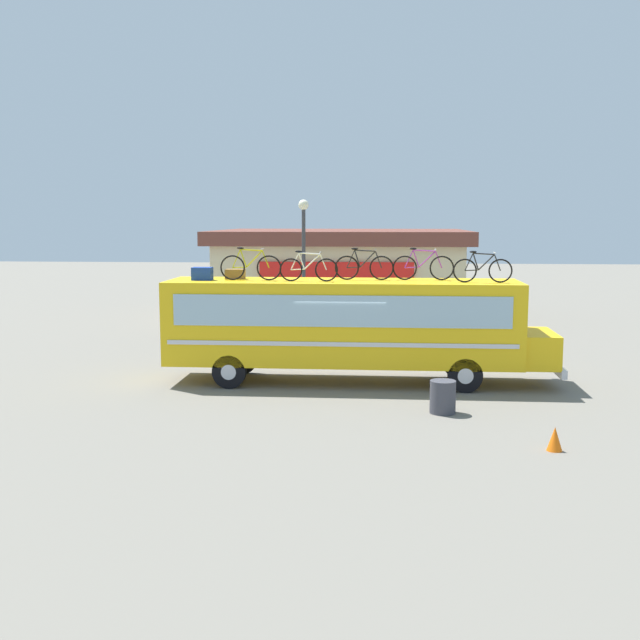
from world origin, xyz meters
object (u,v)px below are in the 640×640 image
trash_bin (443,397)px  rooftop_bicycle_3 (364,267)px  street_lamp (304,251)px  rooftop_bicycle_1 (251,267)px  luggage_bag_2 (235,274)px  luggage_bag_1 (202,274)px  rooftop_bicycle_5 (482,269)px  bus (349,323)px  rooftop_bicycle_4 (423,267)px  traffic_cone (555,439)px  rooftop_bicycle_2 (308,269)px

trash_bin → rooftop_bicycle_3: bearing=119.2°
rooftop_bicycle_3 → street_lamp: 6.70m
rooftop_bicycle_1 → luggage_bag_2: bearing=140.6°
luggage_bag_1 → luggage_bag_2: size_ratio=1.03×
rooftop_bicycle_3 → rooftop_bicycle_5: (3.31, -0.66, -0.02)m
bus → luggage_bag_2: (-3.39, 0.33, 1.38)m
street_lamp → rooftop_bicycle_5: bearing=-50.4°
rooftop_bicycle_4 → trash_bin: size_ratio=2.18×
rooftop_bicycle_4 → rooftop_bicycle_3: bearing=-177.1°
rooftop_bicycle_4 → rooftop_bicycle_5: bearing=-24.9°
rooftop_bicycle_3 → traffic_cone: 8.40m
trash_bin → rooftop_bicycle_4: bearing=95.2°
luggage_bag_2 → street_lamp: street_lamp is taller
bus → rooftop_bicycle_2: rooftop_bicycle_2 is taller
rooftop_bicycle_1 → street_lamp: 6.69m
rooftop_bicycle_3 → street_lamp: (-2.40, 6.25, 0.17)m
bus → trash_bin: bearing=-54.2°
luggage_bag_1 → rooftop_bicycle_3: rooftop_bicycle_3 is taller
rooftop_bicycle_5 → traffic_cone: 6.77m
rooftop_bicycle_5 → luggage_bag_1: bearing=178.5°
bus → traffic_cone: 7.95m
rooftop_bicycle_4 → trash_bin: rooftop_bicycle_4 is taller
luggage_bag_2 → rooftop_bicycle_1: bearing=-39.4°
traffic_cone → luggage_bag_1: bearing=144.9°
rooftop_bicycle_1 → luggage_bag_1: bearing=-177.2°
traffic_cone → trash_bin: bearing=125.0°
bus → rooftop_bicycle_5: bearing=-6.0°
trash_bin → traffic_cone: size_ratio=1.61×
street_lamp → luggage_bag_2: bearing=-102.7°
luggage_bag_1 → traffic_cone: luggage_bag_1 is taller
bus → street_lamp: (-1.99, 6.52, 1.79)m
rooftop_bicycle_4 → street_lamp: size_ratio=0.33×
rooftop_bicycle_3 → luggage_bag_1: bearing=-174.5°
rooftop_bicycle_5 → street_lamp: 8.96m
bus → rooftop_bicycle_5: (3.72, -0.39, 1.61)m
bus → rooftop_bicycle_2: 2.01m
bus → street_lamp: street_lamp is taller
rooftop_bicycle_1 → rooftop_bicycle_5: (6.57, -0.28, -0.03)m
luggage_bag_1 → trash_bin: 7.94m
rooftop_bicycle_3 → traffic_cone: size_ratio=3.38×
rooftop_bicycle_5 → street_lamp: size_ratio=0.30×
luggage_bag_1 → rooftop_bicycle_1: 1.42m
rooftop_bicycle_1 → traffic_cone: size_ratio=3.53×
street_lamp → rooftop_bicycle_1: bearing=-97.4°
bus → rooftop_bicycle_4: 2.69m
street_lamp → rooftop_bicycle_4: bearing=-56.3°
luggage_bag_1 → rooftop_bicycle_3: (4.66, 0.45, 0.20)m
luggage_bag_2 → street_lamp: 6.36m
rooftop_bicycle_1 → rooftop_bicycle_5: 6.57m
rooftop_bicycle_1 → rooftop_bicycle_2: size_ratio=1.07×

